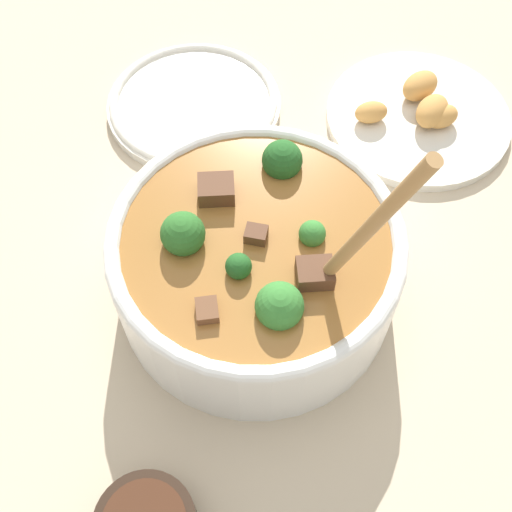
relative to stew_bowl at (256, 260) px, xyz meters
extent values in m
plane|color=#C6B293|center=(0.00, 0.00, -0.06)|extent=(4.00, 4.00, 0.00)
cylinder|color=white|center=(0.00, 0.00, -0.01)|extent=(0.28, 0.28, 0.10)
torus|color=white|center=(0.00, 0.00, 0.04)|extent=(0.28, 0.28, 0.02)
cylinder|color=#9E662D|center=(0.00, 0.00, 0.01)|extent=(0.26, 0.26, 0.06)
sphere|color=#2D6B28|center=(-0.05, -0.05, 0.05)|extent=(0.04, 0.04, 0.04)
cylinder|color=#6B9956|center=(-0.05, -0.05, 0.02)|extent=(0.01, 0.01, 0.02)
sphere|color=#235B23|center=(0.01, -0.04, 0.05)|extent=(0.02, 0.02, 0.02)
cylinder|color=#6B9956|center=(0.01, -0.04, 0.03)|extent=(0.01, 0.01, 0.01)
sphere|color=#387F33|center=(0.06, -0.05, 0.05)|extent=(0.04, 0.04, 0.04)
cylinder|color=#6B9956|center=(0.06, -0.05, 0.02)|extent=(0.02, 0.02, 0.02)
sphere|color=#387F33|center=(0.04, 0.03, 0.04)|extent=(0.03, 0.03, 0.03)
cylinder|color=#6B9956|center=(0.04, 0.03, 0.03)|extent=(0.01, 0.01, 0.01)
sphere|color=#235B23|center=(-0.04, 0.08, 0.05)|extent=(0.04, 0.04, 0.04)
cylinder|color=#6B9956|center=(-0.04, 0.08, 0.02)|extent=(0.01, 0.01, 0.02)
cube|color=brown|center=(0.07, 0.00, 0.04)|extent=(0.04, 0.04, 0.02)
cube|color=brown|center=(0.02, -0.09, 0.04)|extent=(0.03, 0.03, 0.02)
cube|color=brown|center=(-0.06, 0.01, 0.04)|extent=(0.05, 0.05, 0.03)
cube|color=brown|center=(0.00, 0.00, 0.04)|extent=(0.03, 0.02, 0.02)
ellipsoid|color=#A87A47|center=(0.07, 0.01, 0.03)|extent=(0.04, 0.03, 0.01)
cylinder|color=#A87A47|center=(0.10, 0.01, 0.14)|extent=(0.07, 0.02, 0.21)
cylinder|color=silver|center=(-0.23, 0.15, -0.06)|extent=(0.22, 0.22, 0.01)
torus|color=silver|center=(-0.23, 0.15, -0.05)|extent=(0.21, 0.21, 0.01)
cylinder|color=silver|center=(0.00, 0.32, -0.06)|extent=(0.23, 0.23, 0.01)
ellipsoid|color=#CC8E47|center=(0.03, 0.32, -0.04)|extent=(0.04, 0.05, 0.03)
ellipsoid|color=#CC8E47|center=(-0.04, 0.27, -0.04)|extent=(0.05, 0.05, 0.03)
ellipsoid|color=#CC8E47|center=(0.02, 0.32, -0.03)|extent=(0.04, 0.06, 0.03)
ellipsoid|color=#CC8E47|center=(-0.02, 0.35, -0.03)|extent=(0.04, 0.06, 0.03)
camera|label=1|loc=(0.21, -0.25, 0.54)|focal=45.00mm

